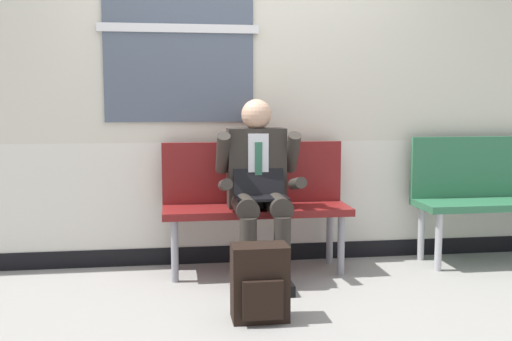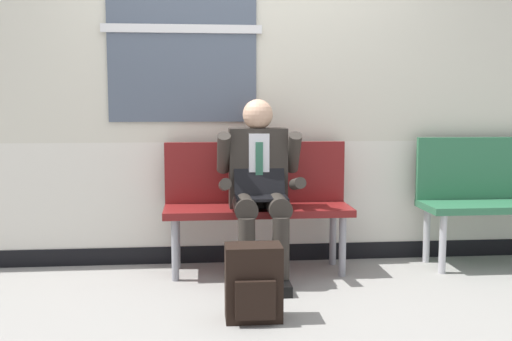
% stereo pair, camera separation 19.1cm
% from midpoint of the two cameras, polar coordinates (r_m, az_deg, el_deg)
% --- Properties ---
extents(ground_plane, '(18.00, 18.00, 0.00)m').
position_cam_midpoint_polar(ground_plane, '(4.00, -1.56, -10.99)').
color(ground_plane, gray).
extents(station_wall, '(6.82, 0.16, 2.67)m').
position_cam_midpoint_polar(station_wall, '(4.50, -2.72, 8.16)').
color(station_wall, beige).
rests_on(station_wall, ground).
extents(bench_with_person, '(1.31, 0.42, 0.91)m').
position_cam_midpoint_polar(bench_with_person, '(4.29, -1.39, -2.47)').
color(bench_with_person, maroon).
rests_on(bench_with_person, ground).
extents(bench_empty, '(1.09, 0.42, 0.94)m').
position_cam_midpoint_polar(bench_empty, '(4.82, 19.82, -1.80)').
color(bench_empty, '#2D6B47').
rests_on(bench_empty, ground).
extents(person_seated, '(0.57, 0.70, 1.22)m').
position_cam_midpoint_polar(person_seated, '(4.07, -1.06, -1.30)').
color(person_seated, '#2D2823').
rests_on(person_seated, ground).
extents(backpack, '(0.31, 0.23, 0.42)m').
position_cam_midpoint_polar(backpack, '(3.38, -1.28, -10.66)').
color(backpack, black).
rests_on(backpack, ground).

